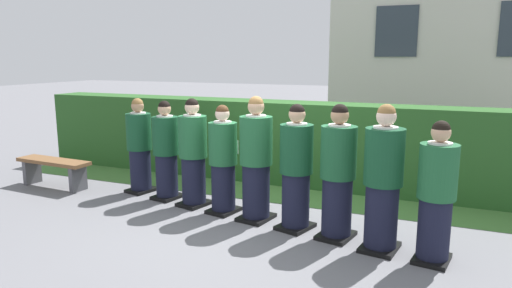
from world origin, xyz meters
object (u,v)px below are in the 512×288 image
wooden_bench (54,167)px  student_front_row_5 (296,171)px  student_front_row_1 (166,153)px  student_front_row_2 (193,155)px  student_front_row_7 (383,182)px  student_front_row_6 (338,176)px  student_front_row_3 (223,162)px  student_front_row_8 (436,196)px  student_front_row_0 (140,148)px  student_front_row_4 (256,162)px

wooden_bench → student_front_row_5: bearing=-3.2°
student_front_row_1 → student_front_row_2: size_ratio=0.96×
student_front_row_5 → wooden_bench: size_ratio=1.14×
student_front_row_5 → student_front_row_7: size_ratio=0.96×
student_front_row_5 → student_front_row_6: size_ratio=0.98×
student_front_row_3 → student_front_row_8: student_front_row_8 is taller
student_front_row_5 → student_front_row_0: bearing=168.1°
student_front_row_3 → student_front_row_8: bearing=-11.2°
student_front_row_0 → student_front_row_7: size_ratio=0.92×
student_front_row_2 → student_front_row_8: 3.44m
student_front_row_4 → student_front_row_6: (1.16, -0.21, -0.02)m
student_front_row_2 → student_front_row_8: student_front_row_2 is taller
student_front_row_4 → student_front_row_0: bearing=167.8°
student_front_row_1 → student_front_row_8: bearing=-11.6°
student_front_row_0 → student_front_row_5: bearing=-11.9°
student_front_row_2 → student_front_row_7: size_ratio=0.95×
student_front_row_3 → student_front_row_7: student_front_row_7 is taller
wooden_bench → student_front_row_0: bearing=13.2°
student_front_row_5 → student_front_row_4: bearing=169.2°
student_front_row_6 → student_front_row_7: (0.55, -0.16, 0.02)m
student_front_row_0 → wooden_bench: 1.61m
student_front_row_2 → student_front_row_4: student_front_row_4 is taller
student_front_row_1 → student_front_row_5: bearing=-11.5°
student_front_row_3 → student_front_row_4: 0.55m
student_front_row_7 → wooden_bench: student_front_row_7 is taller
student_front_row_1 → wooden_bench: 2.17m
student_front_row_1 → student_front_row_3: (1.12, -0.25, 0.00)m
student_front_row_4 → student_front_row_6: 1.18m
student_front_row_2 → student_front_row_7: bearing=-11.7°
student_front_row_0 → student_front_row_4: student_front_row_4 is taller
student_front_row_3 → student_front_row_8: size_ratio=1.00×
student_front_row_1 → wooden_bench: (-2.13, -0.21, -0.38)m
student_front_row_4 → wooden_bench: (-3.78, 0.13, -0.45)m
student_front_row_2 → student_front_row_6: bearing=-10.6°
student_front_row_3 → student_front_row_5: (1.14, -0.21, 0.04)m
student_front_row_4 → student_front_row_7: 1.75m
student_front_row_8 → student_front_row_1: bearing=168.4°
student_front_row_1 → student_front_row_6: 2.87m
student_front_row_3 → student_front_row_4: size_ratio=0.91×
student_front_row_2 → wooden_bench: student_front_row_2 is taller
student_front_row_0 → student_front_row_3: same height
student_front_row_0 → student_front_row_1: student_front_row_0 is taller
student_front_row_7 → student_front_row_2: bearing=168.3°
student_front_row_0 → student_front_row_5: size_ratio=0.95×
student_front_row_5 → student_front_row_6: bearing=-9.9°
student_front_row_0 → student_front_row_3: bearing=-12.9°
student_front_row_6 → student_front_row_2: bearing=169.4°
student_front_row_1 → student_front_row_2: bearing=-13.3°
student_front_row_3 → student_front_row_5: size_ratio=0.95×
student_front_row_3 → student_front_row_4: student_front_row_4 is taller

